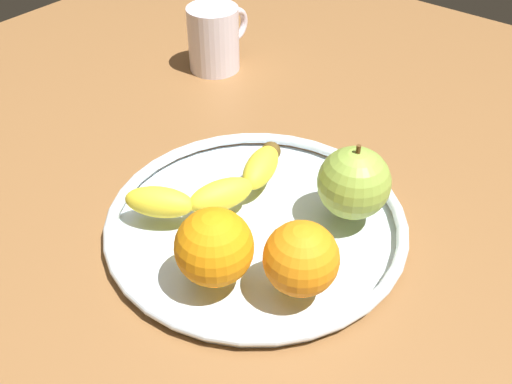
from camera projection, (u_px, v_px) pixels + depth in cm
name	position (u px, v px, depth cm)	size (l,w,h in cm)	color
ground_plane	(256.00, 243.00, 60.87)	(130.16, 130.16, 4.00)	brown
fruit_bowl	(256.00, 222.00, 59.01)	(30.20, 30.20, 1.80)	silver
banana	(218.00, 186.00, 59.56)	(17.98, 10.54, 3.10)	yellow
apple	(354.00, 183.00, 56.67)	(7.19, 7.19, 7.99)	#8DAF41
orange_front_right	(301.00, 259.00, 49.32)	(6.56, 6.56, 6.56)	orange
orange_back_right	(214.00, 247.00, 50.11)	(6.92, 6.92, 6.92)	orange
ambient_mug	(215.00, 38.00, 83.32)	(10.95, 7.25, 9.09)	white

